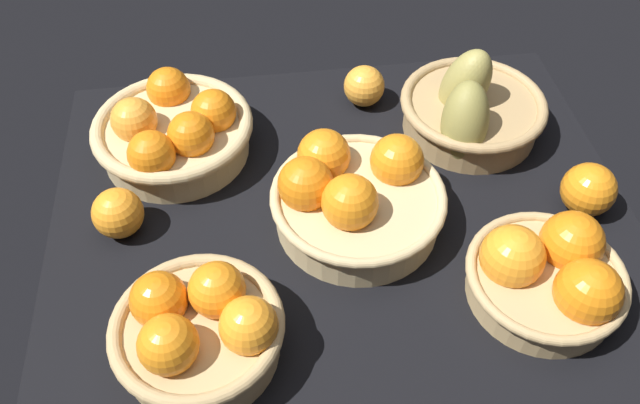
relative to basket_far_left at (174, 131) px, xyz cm
name	(u,v)px	position (x,y,z in cm)	size (l,w,h in cm)	color
market_tray	(344,229)	(23.90, -17.92, -6.04)	(84.00, 72.00, 3.00)	black
basket_far_left	(174,131)	(0.00, 0.00, 0.00)	(24.73, 24.73, 10.61)	tan
basket_center	(353,194)	(25.13, -16.81, 0.05)	(24.57, 24.57, 11.44)	tan
basket_near_right	(549,274)	(47.62, -33.17, -0.41)	(20.47, 20.47, 10.12)	tan
basket_far_right_pears	(470,110)	(46.55, -1.30, -0.01)	(23.22, 23.97, 15.65)	tan
basket_near_left	(199,329)	(3.56, -35.69, 0.33)	(20.65, 20.65, 11.33)	tan
loose_orange_front_gap	(364,86)	(31.33, 8.27, -1.10)	(6.89, 6.89, 6.89)	#F49E33
loose_orange_back_gap	(589,190)	(58.67, -19.75, -0.66)	(7.77, 7.77, 7.77)	orange
loose_orange_side_gap	(118,213)	(-7.55, -14.99, -0.97)	(7.14, 7.14, 7.14)	orange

